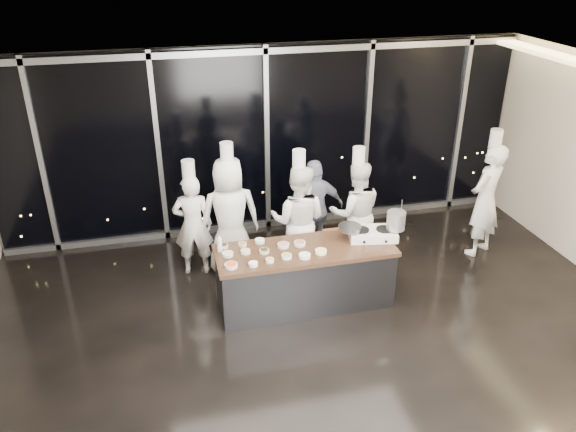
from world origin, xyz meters
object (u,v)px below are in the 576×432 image
object	(u,v)px
stock_pot	(396,220)
demo_counter	(305,276)
chef_right	(355,213)
frying_pan	(349,228)
chef_center	(298,220)
chef_far_left	(193,224)
guest	(315,209)
chef_side	(485,199)
chef_left	(230,215)
stove	(372,234)

from	to	relation	value
stock_pot	demo_counter	bearing A→B (deg)	-179.87
stock_pot	chef_right	xyz separation A→B (m)	(-0.23, 0.96, -0.31)
frying_pan	chef_center	xyz separation A→B (m)	(-0.55, 0.70, -0.17)
chef_far_left	stock_pot	bearing A→B (deg)	164.38
chef_center	guest	distance (m)	0.62
frying_pan	chef_side	world-z (taller)	chef_side
stock_pot	chef_side	size ratio (longest dim) A/B	0.12
demo_counter	chef_side	xyz separation A→B (m)	(3.18, 0.74, 0.51)
stock_pot	chef_left	size ratio (longest dim) A/B	0.12
chef_left	chef_right	world-z (taller)	chef_left
chef_side	chef_far_left	bearing A→B (deg)	-34.62
demo_counter	guest	size ratio (longest dim) A/B	1.49
chef_left	guest	xyz separation A→B (m)	(1.38, 0.14, -0.12)
chef_far_left	chef_side	xyz separation A→B (m)	(4.60, -0.50, 0.13)
frying_pan	chef_right	xyz separation A→B (m)	(0.40, 0.82, -0.21)
stove	guest	world-z (taller)	guest
frying_pan	chef_far_left	size ratio (longest dim) A/B	0.32
demo_counter	guest	xyz separation A→B (m)	(0.52, 1.30, 0.37)
stove	frying_pan	bearing A→B (deg)	179.14
stove	chef_left	xyz separation A→B (m)	(-1.86, 1.09, -0.02)
frying_pan	chef_far_left	distance (m)	2.37
stock_pot	guest	distance (m)	1.56
guest	chef_side	world-z (taller)	chef_side
chef_center	guest	bearing A→B (deg)	-106.42
stock_pot	chef_side	bearing A→B (deg)	21.38
chef_center	chef_right	distance (m)	0.96
frying_pan	chef_far_left	xyz separation A→B (m)	(-2.09, 1.10, -0.23)
chef_far_left	chef_side	bearing A→B (deg)	-177.46
frying_pan	stock_pot	world-z (taller)	stock_pot
demo_counter	chef_left	bearing A→B (deg)	126.35
stove	chef_center	xyz separation A→B (m)	(-0.88, 0.77, -0.06)
chef_left	chef_right	size ratio (longest dim) A/B	1.08
stock_pot	chef_far_left	bearing A→B (deg)	155.63
chef_center	demo_counter	bearing A→B (deg)	105.48
stove	chef_right	xyz separation A→B (m)	(0.08, 0.89, -0.10)
frying_pan	guest	bearing A→B (deg)	108.13
chef_left	chef_side	bearing A→B (deg)	172.98
stock_pot	chef_far_left	size ratio (longest dim) A/B	0.14
demo_counter	chef_left	xyz separation A→B (m)	(-0.86, 1.17, 0.49)
stove	chef_side	bearing A→B (deg)	27.54
chef_right	chef_side	world-z (taller)	chef_side
frying_pan	guest	xyz separation A→B (m)	(-0.15, 1.17, -0.24)
stove	guest	xyz separation A→B (m)	(-0.48, 1.23, -0.14)
stove	chef_far_left	bearing A→B (deg)	164.87
chef_far_left	demo_counter	bearing A→B (deg)	147.59
chef_far_left	chef_right	bearing A→B (deg)	-177.58
chef_left	demo_counter	bearing A→B (deg)	125.39
guest	chef_side	size ratio (longest dim) A/B	0.78
frying_pan	chef_left	world-z (taller)	chef_left
frying_pan	demo_counter	bearing A→B (deg)	-157.74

